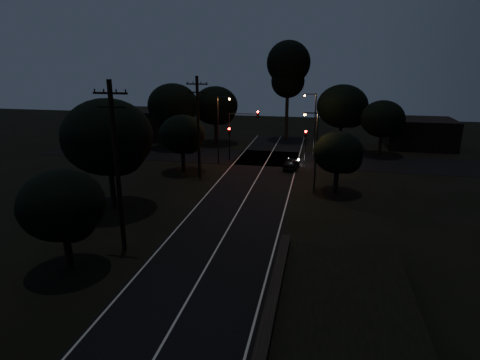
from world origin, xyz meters
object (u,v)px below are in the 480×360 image
at_px(signal_mast, 243,126).
at_px(streetlight_b, 313,121).
at_px(tall_pine, 288,69).
at_px(utility_pole_far, 198,126).
at_px(utility_pole_mid, 117,166).
at_px(car, 291,163).
at_px(streetlight_a, 220,125).
at_px(signal_left, 229,138).
at_px(signal_right, 305,141).
at_px(streetlight_c, 314,146).

height_order(signal_mast, streetlight_b, streetlight_b).
xyz_separation_m(tall_pine, streetlight_b, (4.31, -11.00, -5.98)).
relative_size(utility_pole_far, signal_mast, 1.68).
distance_m(utility_pole_mid, car, 24.87).
height_order(streetlight_a, streetlight_b, same).
xyz_separation_m(tall_pine, signal_mast, (-3.91, -15.01, -6.28)).
distance_m(utility_pole_mid, signal_left, 25.19).
height_order(signal_right, streetlight_a, streetlight_a).
bearing_deg(tall_pine, signal_mast, -104.62).
bearing_deg(utility_pole_far, signal_mast, 68.89).
relative_size(signal_left, signal_right, 1.00).
height_order(utility_pole_far, streetlight_c, utility_pole_far).
bearing_deg(streetlight_b, signal_mast, -154.01).
relative_size(utility_pole_mid, signal_right, 2.68).
distance_m(utility_pole_far, signal_right, 13.53).
bearing_deg(signal_left, tall_pine, 69.54).
bearing_deg(car, tall_pine, -78.84).
distance_m(tall_pine, streetlight_c, 26.22).
relative_size(utility_pole_far, streetlight_a, 1.31).
bearing_deg(streetlight_b, signal_right, -100.00).
xyz_separation_m(utility_pole_far, signal_mast, (3.09, 7.99, -1.15)).
relative_size(streetlight_b, car, 2.11).
bearing_deg(streetlight_a, signal_mast, 39.77).
relative_size(utility_pole_mid, utility_pole_far, 1.05).
xyz_separation_m(signal_right, car, (-1.40, -2.45, -2.19)).
height_order(utility_pole_mid, car, utility_pole_mid).
bearing_deg(utility_pole_mid, signal_left, 86.79).
xyz_separation_m(streetlight_a, streetlight_c, (11.14, -8.00, -0.29)).
distance_m(signal_right, car, 3.57).
bearing_deg(utility_pole_mid, car, 67.79).
xyz_separation_m(signal_left, signal_right, (9.20, 0.00, 0.00)).
relative_size(streetlight_b, streetlight_c, 1.07).
bearing_deg(streetlight_c, streetlight_a, 144.31).
height_order(streetlight_b, car, streetlight_b).
bearing_deg(streetlight_a, tall_pine, 69.64).
bearing_deg(streetlight_a, car, -3.11).
height_order(signal_right, car, signal_right).
relative_size(streetlight_a, streetlight_c, 1.07).
height_order(tall_pine, car, tall_pine).
bearing_deg(utility_pole_mid, utility_pole_far, 90.00).
distance_m(signal_left, signal_mast, 2.26).
relative_size(signal_mast, streetlight_a, 0.78).
bearing_deg(signal_right, utility_pole_mid, -112.99).
bearing_deg(streetlight_c, car, 109.23).
bearing_deg(streetlight_c, signal_left, 136.24).
distance_m(streetlight_c, car, 8.80).
bearing_deg(streetlight_c, streetlight_b, 92.14).
height_order(signal_left, streetlight_b, streetlight_b).
height_order(utility_pole_far, signal_left, utility_pole_far).
distance_m(tall_pine, signal_left, 17.81).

